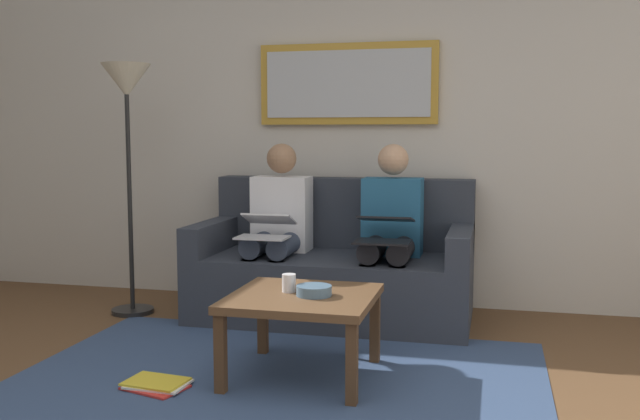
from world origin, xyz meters
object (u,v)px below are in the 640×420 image
magazine_stack (156,384)px  standing_lamp (127,108)px  person_left (390,228)px  bowl (314,291)px  laptop_black (385,229)px  laptop_silver (266,227)px  couch (335,269)px  person_right (278,224)px  cup (289,283)px  framed_mirror (348,84)px  coffee_table (303,305)px

magazine_stack → standing_lamp: standing_lamp is taller
person_left → magazine_stack: bearing=58.6°
bowl → laptop_black: size_ratio=0.47×
bowl → laptop_silver: laptop_silver is taller
couch → person_left: bearing=169.7°
laptop_silver → standing_lamp: size_ratio=0.20×
laptop_black → person_right: person_right is taller
magazine_stack → standing_lamp: size_ratio=0.20×
bowl → magazine_stack: size_ratio=0.54×
bowl → person_right: person_right is taller
bowl → laptop_black: laptop_black is taller
standing_lamp → person_right: bearing=-168.4°
cup → person_left: person_left is taller
bowl → standing_lamp: bearing=-32.6°
framed_mirror → coffee_table: framed_mirror is taller
laptop_black → standing_lamp: bearing=-1.4°
coffee_table → framed_mirror: bearing=-86.2°
framed_mirror → cup: size_ratio=13.98×
laptop_silver → coffee_table: bearing=118.0°
framed_mirror → person_right: 1.11m
person_left → laptop_silver: person_left is taller
cup → magazine_stack: (0.55, 0.36, -0.44)m
framed_mirror → couch: bearing=90.0°
laptop_silver → standing_lamp: (0.97, -0.04, 0.75)m
bowl → person_right: bearing=-64.9°
person_right → magazine_stack: (0.15, 1.48, -0.59)m
couch → person_left: (-0.38, 0.07, 0.30)m
couch → bowl: (-0.17, 1.23, 0.13)m
person_left → laptop_silver: 0.79m
bowl → laptop_silver: 1.09m
bowl → standing_lamp: (1.51, -0.97, 0.93)m
framed_mirror → standing_lamp: (1.34, 0.66, -0.18)m
coffee_table → cup: cup is taller
framed_mirror → cup: (-0.03, 1.57, -1.09)m
laptop_black → magazine_stack: 1.65m
coffee_table → cup: bearing=-23.8°
cup → standing_lamp: size_ratio=0.05×
laptop_silver → person_right: bearing=-90.0°
bowl → standing_lamp: 2.02m
couch → coffee_table: size_ratio=2.54×
framed_mirror → person_right: framed_mirror is taller
laptop_black → person_left: bearing=-90.0°
couch → person_right: person_right is taller
couch → laptop_black: bearing=140.5°
couch → laptop_black: (-0.38, 0.31, 0.32)m
coffee_table → magazine_stack: (0.63, 0.33, -0.35)m
coffee_table → bowl: (-0.06, 0.02, 0.08)m
framed_mirror → standing_lamp: 1.50m
laptop_silver → person_left: bearing=-162.1°
framed_mirror → laptop_silver: 1.22m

